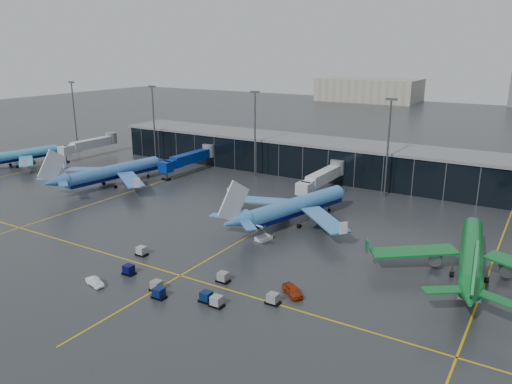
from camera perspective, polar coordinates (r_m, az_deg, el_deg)
The scene contains 13 objects.
ground at distance 104.15m, azimuth -7.58°, elevation -5.13°, with size 600.00×600.00×0.00m, color #282B2D.
terminal_pier at distance 153.56m, azimuth 7.03°, elevation 3.98°, with size 142.00×17.00×10.70m.
jet_bridges at distance 156.08m, azimuth -7.76°, elevation 3.83°, with size 94.00×27.50×7.20m.
flood_masts at distance 139.20m, azimuth 6.95°, elevation 6.24°, with size 203.00×0.50×25.50m.
taxi_lines at distance 106.80m, azimuth 0.21°, elevation -4.43°, with size 220.00×120.00×0.02m.
airliner_klm_west at distance 181.05m, azimuth -25.65°, elevation 4.41°, with size 31.74×36.15×11.11m, color #3C9CC6, non-canonical shape.
airliner_arkefly at distance 145.70m, azimuth -15.96°, elevation 3.12°, with size 35.44×40.36×12.40m, color #3B73C2, non-canonical shape.
airliner_klm_near at distance 109.93m, azimuth 4.64°, elevation -0.48°, with size 35.33×40.23×12.36m, color #3C84C7, non-canonical shape.
airliner_aer_lingus at distance 92.06m, azimuth 23.56°, elevation -5.23°, with size 35.08×39.95×12.28m, color #0C6926, non-canonical shape.
baggage_carts at distance 83.11m, azimuth -8.00°, elevation -10.32°, with size 32.41×12.39×1.70m.
mobile_airstair at distance 101.60m, azimuth 0.88°, elevation -5.08°, with size 2.73×3.54×3.45m.
service_van_red at distance 80.32m, azimuth 4.20°, elevation -11.15°, with size 1.92×4.78×1.63m, color #972A0B.
service_van_white at distance 87.20m, azimuth -17.93°, elevation -9.75°, with size 1.38×3.97×1.31m, color white.
Camera 1 is at (61.95, -74.76, 37.69)m, focal length 35.00 mm.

